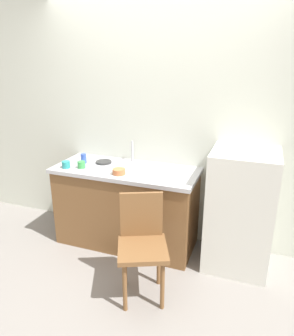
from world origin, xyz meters
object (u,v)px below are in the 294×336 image
object	(u,v)px
chair	(142,242)
cup_green	(81,165)
terracotta_bowl	(119,172)
cup_blue	(84,158)
hotplate	(104,162)
refrigerator	(240,210)
cup_teal	(66,165)

from	to	relation	value
chair	cup_green	xyz separation A→B (m)	(-0.87, 0.54, 0.40)
terracotta_bowl	cup_blue	world-z (taller)	cup_blue
chair	hotplate	distance (m)	1.13
terracotta_bowl	refrigerator	bearing A→B (deg)	9.49
cup_teal	cup_blue	bearing A→B (deg)	65.34
cup_teal	cup_green	size ratio (longest dim) A/B	1.05
cup_green	refrigerator	bearing A→B (deg)	5.69
terracotta_bowl	cup_green	size ratio (longest dim) A/B	1.59
chair	cup_green	distance (m)	1.10
terracotta_bowl	cup_blue	xyz separation A→B (m)	(-0.50, 0.18, 0.03)
chair	terracotta_bowl	bearing A→B (deg)	106.84
cup_blue	terracotta_bowl	bearing A→B (deg)	-19.86
refrigerator	hotplate	bearing A→B (deg)	177.50
refrigerator	chair	xyz separation A→B (m)	(-0.72, -0.70, -0.08)
hotplate	cup_green	bearing A→B (deg)	-122.01
hotplate	cup_teal	world-z (taller)	cup_teal
refrigerator	cup_green	xyz separation A→B (m)	(-1.60, -0.16, 0.32)
hotplate	cup_blue	size ratio (longest dim) A/B	1.64
cup_green	hotplate	bearing A→B (deg)	57.99
terracotta_bowl	cup_green	distance (m)	0.44
refrigerator	chair	distance (m)	1.01
chair	cup_teal	bearing A→B (deg)	130.77
cup_teal	cup_green	world-z (taller)	same
refrigerator	cup_blue	bearing A→B (deg)	-179.55
chair	cup_blue	xyz separation A→B (m)	(-0.93, 0.69, 0.42)
terracotta_bowl	hotplate	bearing A→B (deg)	139.51
refrigerator	cup_teal	xyz separation A→B (m)	(-1.75, -0.21, 0.32)
hotplate	cup_blue	world-z (taller)	cup_blue
terracotta_bowl	cup_teal	size ratio (longest dim) A/B	1.52
hotplate	cup_teal	distance (m)	0.40
cup_green	cup_blue	xyz separation A→B (m)	(-0.06, 0.15, 0.02)
cup_green	terracotta_bowl	bearing A→B (deg)	-4.47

